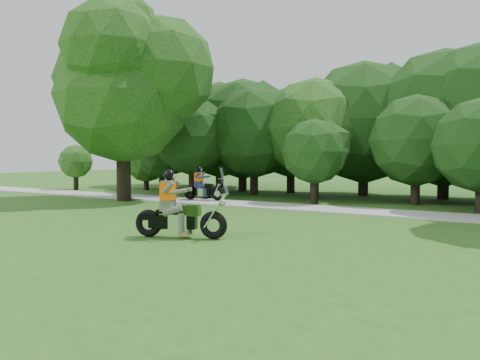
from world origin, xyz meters
The scene contains 6 objects.
ground centered at (0.00, 0.00, 0.00)m, with size 100.00×100.00×0.00m, color #2C5E1A.
walkway centered at (0.00, 8.00, 0.03)m, with size 60.00×2.20×0.06m, color #A1A19C.
tree_line centered at (-0.41, 14.55, 3.66)m, with size 39.66×12.72×7.58m.
big_tree_west centered at (-10.54, 6.85, 5.76)m, with size 8.64×6.56×9.96m.
chopper_motorcycle centered at (-1.86, -0.17, 0.67)m, with size 2.49×1.25×1.82m.
touring_motorcycle centered at (-7.18, 8.27, 0.64)m, with size 2.11×0.85×1.61m.
Camera 1 is at (5.98, -9.80, 2.18)m, focal length 35.00 mm.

